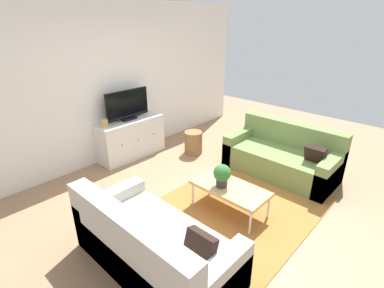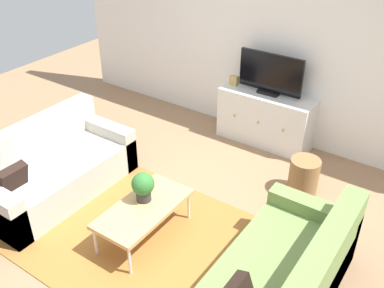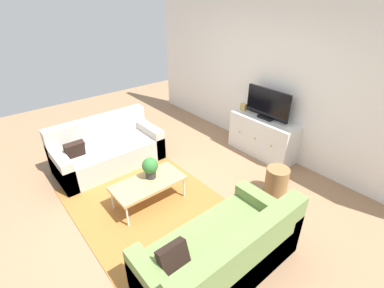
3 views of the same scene
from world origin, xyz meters
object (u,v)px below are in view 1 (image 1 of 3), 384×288
object	(u,v)px
couch_left_side	(150,249)
potted_plant	(222,175)
coffee_table	(230,189)
tv_console	(131,138)
wicker_basket	(193,142)
flat_screen_tv	(127,105)
mantel_clock	(104,123)
couch_right_side	(283,157)

from	to	relation	value
couch_left_side	potted_plant	bearing A→B (deg)	4.26
coffee_table	tv_console	world-z (taller)	tv_console
potted_plant	tv_console	distance (m)	2.30
wicker_basket	coffee_table	bearing A→B (deg)	-122.71
tv_console	flat_screen_tv	world-z (taller)	flat_screen_tv
tv_console	mantel_clock	world-z (taller)	mantel_clock
couch_left_side	tv_console	xyz separation A→B (m)	(1.52, 2.37, 0.08)
flat_screen_tv	potted_plant	bearing A→B (deg)	-95.31
couch_left_side	potted_plant	distance (m)	1.34
tv_console	mantel_clock	distance (m)	0.66
flat_screen_tv	couch_left_side	bearing A→B (deg)	-122.37
coffee_table	flat_screen_tv	bearing A→B (deg)	86.42
couch_right_side	tv_console	world-z (taller)	couch_right_side
couch_right_side	mantel_clock	xyz separation A→B (m)	(-1.86, 2.37, 0.51)
potted_plant	tv_console	size ratio (longest dim) A/B	0.25
potted_plant	flat_screen_tv	distance (m)	2.35
couch_left_side	wicker_basket	size ratio (longest dim) A/B	4.09
couch_right_side	potted_plant	bearing A→B (deg)	176.46
tv_console	mantel_clock	bearing A→B (deg)	179.99
tv_console	couch_right_side	bearing A→B (deg)	-60.30
tv_console	wicker_basket	distance (m)	1.18
couch_left_side	mantel_clock	bearing A→B (deg)	67.00
coffee_table	flat_screen_tv	size ratio (longest dim) A/B	1.18
couch_left_side	tv_console	size ratio (longest dim) A/B	1.40
couch_right_side	coffee_table	size ratio (longest dim) A/B	1.74
mantel_clock	flat_screen_tv	bearing A→B (deg)	2.25
couch_left_side	couch_right_side	world-z (taller)	same
coffee_table	potted_plant	distance (m)	0.23
couch_right_side	mantel_clock	size ratio (longest dim) A/B	13.61
couch_left_side	coffee_table	xyz separation A→B (m)	(1.37, 0.01, 0.07)
couch_left_side	mantel_clock	size ratio (longest dim) A/B	13.61
tv_console	wicker_basket	xyz separation A→B (m)	(0.88, -0.77, -0.14)
tv_console	coffee_table	bearing A→B (deg)	-93.61
couch_left_side	couch_right_side	distance (m)	2.87
potted_plant	mantel_clock	bearing A→B (deg)	97.42
mantel_clock	wicker_basket	distance (m)	1.68
tv_console	flat_screen_tv	size ratio (longest dim) A/B	1.47
couch_left_side	wicker_basket	xyz separation A→B (m)	(2.40, 1.61, -0.06)
potted_plant	mantel_clock	size ratio (longest dim) A/B	2.39
potted_plant	tv_console	bearing A→B (deg)	84.64
tv_console	potted_plant	bearing A→B (deg)	-95.36
flat_screen_tv	mantel_clock	distance (m)	0.55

